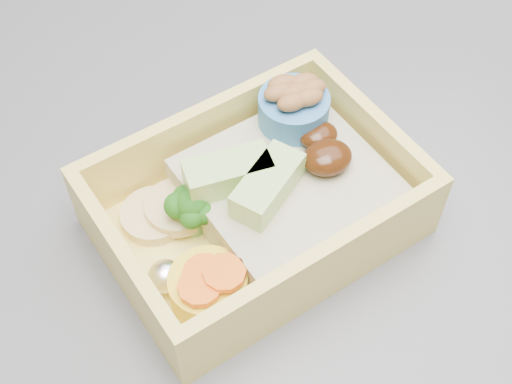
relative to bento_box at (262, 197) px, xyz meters
name	(u,v)px	position (x,y,z in m)	size (l,w,h in m)	color
bento_box	(262,197)	(0.00, 0.00, 0.00)	(0.22, 0.18, 0.07)	#F3D864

